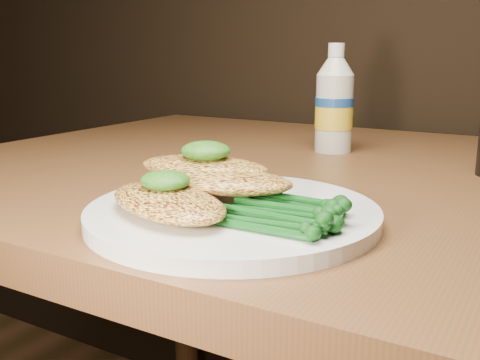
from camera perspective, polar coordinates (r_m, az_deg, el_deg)
The scene contains 8 objects.
plate at distance 0.51m, azimuth -0.75°, elevation -3.46°, with size 0.27×0.27×0.01m, color white.
chicken_front at distance 0.48m, azimuth -7.43°, elevation -2.23°, with size 0.14×0.08×0.02m, color #F3BF4D.
chicken_mid at distance 0.52m, azimuth -2.40°, elevation -0.06°, with size 0.15×0.07×0.02m, color #F3BF4D.
chicken_back at distance 0.54m, azimuth -3.75°, elevation 1.34°, with size 0.13×0.07×0.02m, color #F3BF4D.
pesto_front at distance 0.49m, azimuth -7.67°, elevation -0.05°, with size 0.05×0.04×0.02m, color #073508.
pesto_back at distance 0.54m, azimuth -3.53°, elevation 3.00°, with size 0.05×0.05×0.02m, color #073508.
broccolini_bundle at distance 0.47m, azimuth 4.11°, elevation -2.69°, with size 0.13×0.10×0.02m, color #104B16, non-canonical shape.
mayo_bottle at distance 0.85m, azimuth 9.66°, elevation 8.25°, with size 0.06×0.06×0.16m, color beige, non-canonical shape.
Camera 1 is at (0.20, 0.38, 0.90)m, focal length 41.66 mm.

